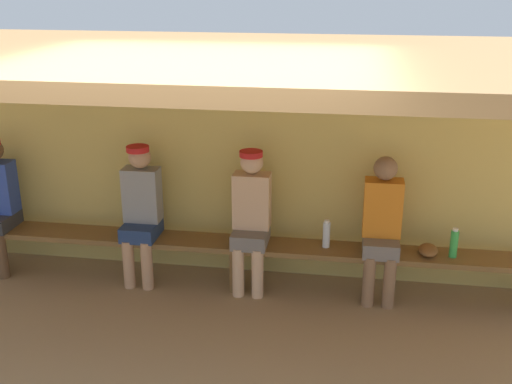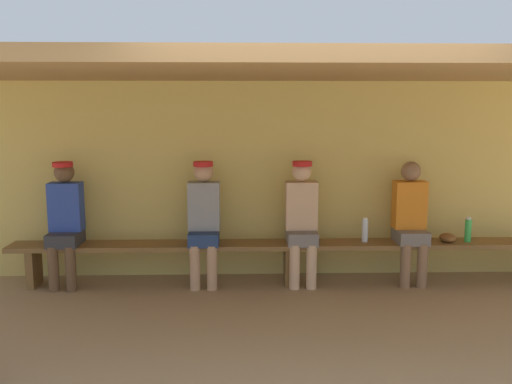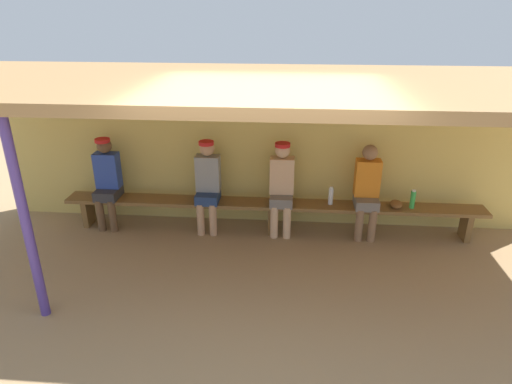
# 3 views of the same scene
# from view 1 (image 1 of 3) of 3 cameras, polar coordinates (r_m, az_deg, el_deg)

# --- Properties ---
(back_wall) EXTENTS (8.00, 0.20, 2.20)m
(back_wall) POSITION_cam_1_polar(r_m,az_deg,el_deg) (6.06, -1.11, 2.68)
(back_wall) COLOR #D8BC60
(back_wall) RESTS_ON ground
(dugout_roof) EXTENTS (8.00, 2.80, 0.12)m
(dugout_roof) POSITION_cam_1_polar(r_m,az_deg,el_deg) (4.56, -4.11, 11.98)
(dugout_roof) COLOR #9E7547
(dugout_roof) RESTS_ON back_wall
(bench) EXTENTS (6.00, 0.36, 0.46)m
(bench) POSITION_cam_1_polar(r_m,az_deg,el_deg) (5.90, -1.83, -5.22)
(bench) COLOR brown
(bench) RESTS_ON ground
(player_middle) EXTENTS (0.34, 0.42, 1.34)m
(player_middle) POSITION_cam_1_polar(r_m,az_deg,el_deg) (5.68, 11.44, -2.85)
(player_middle) COLOR slate
(player_middle) RESTS_ON ground
(player_in_blue) EXTENTS (0.34, 0.42, 1.34)m
(player_in_blue) POSITION_cam_1_polar(r_m,az_deg,el_deg) (5.99, -10.48, -1.43)
(player_in_blue) COLOR navy
(player_in_blue) RESTS_ON ground
(player_shirtless_tan) EXTENTS (0.34, 0.42, 1.34)m
(player_shirtless_tan) POSITION_cam_1_polar(r_m,az_deg,el_deg) (5.74, -0.47, -2.04)
(player_shirtless_tan) COLOR slate
(player_shirtless_tan) RESTS_ON ground
(water_bottle_orange) EXTENTS (0.07, 0.07, 0.27)m
(water_bottle_orange) POSITION_cam_1_polar(r_m,az_deg,el_deg) (5.79, 17.64, -4.49)
(water_bottle_orange) COLOR green
(water_bottle_orange) RESTS_ON bench
(water_bottle_blue) EXTENTS (0.07, 0.07, 0.27)m
(water_bottle_blue) POSITION_cam_1_polar(r_m,az_deg,el_deg) (5.75, 6.45, -3.84)
(water_bottle_blue) COLOR silver
(water_bottle_blue) RESTS_ON bench
(baseball_glove_dark_brown) EXTENTS (0.18, 0.25, 0.09)m
(baseball_glove_dark_brown) POSITION_cam_1_polar(r_m,az_deg,el_deg) (5.80, 15.45, -5.13)
(baseball_glove_dark_brown) COLOR brown
(baseball_glove_dark_brown) RESTS_ON bench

